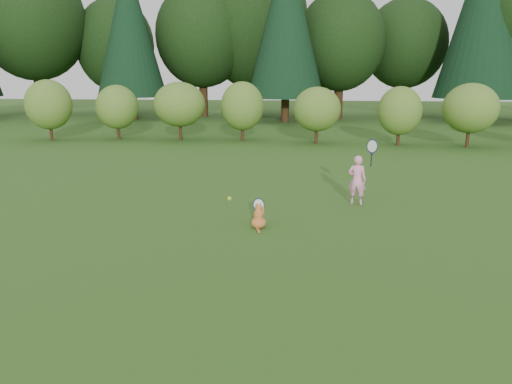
# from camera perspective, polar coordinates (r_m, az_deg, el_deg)

# --- Properties ---
(ground) EXTENTS (100.00, 100.00, 0.00)m
(ground) POSITION_cam_1_polar(r_m,az_deg,el_deg) (9.09, -1.81, -5.42)
(ground) COLOR #325016
(ground) RESTS_ON ground
(shrub_row) EXTENTS (28.00, 3.00, 2.80)m
(shrub_row) POSITION_cam_1_polar(r_m,az_deg,el_deg) (21.61, 3.03, 9.25)
(shrub_row) COLOR olive
(shrub_row) RESTS_ON ground
(child) EXTENTS (0.64, 0.41, 1.70)m
(child) POSITION_cam_1_polar(r_m,az_deg,el_deg) (11.61, 11.53, 1.49)
(child) COLOR #FF98C6
(child) RESTS_ON ground
(cat) EXTENTS (0.40, 0.72, 0.66)m
(cat) POSITION_cam_1_polar(r_m,az_deg,el_deg) (9.71, 0.30, -2.63)
(cat) COLOR #D35828
(cat) RESTS_ON ground
(tennis_ball) EXTENTS (0.07, 0.07, 0.07)m
(tennis_ball) POSITION_cam_1_polar(r_m,az_deg,el_deg) (8.62, -3.06, -0.75)
(tennis_ball) COLOR #B7E01A
(tennis_ball) RESTS_ON ground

